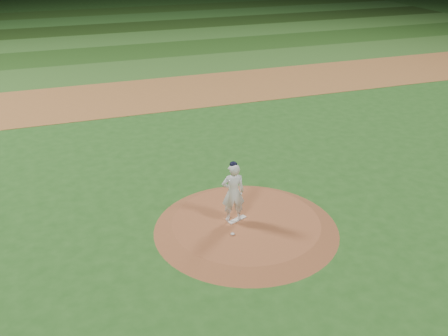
# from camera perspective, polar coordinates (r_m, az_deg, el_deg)

# --- Properties ---
(ground) EXTENTS (120.00, 120.00, 0.00)m
(ground) POSITION_cam_1_polar(r_m,az_deg,el_deg) (15.04, 2.53, -6.92)
(ground) COLOR #265B1D
(ground) RESTS_ON ground
(infield_dirt_band) EXTENTS (70.00, 6.00, 0.02)m
(infield_dirt_band) POSITION_cam_1_polar(r_m,az_deg,el_deg) (27.38, -8.39, 8.30)
(infield_dirt_band) COLOR #A26532
(infield_dirt_band) RESTS_ON ground
(outfield_stripe_0) EXTENTS (70.00, 5.00, 0.02)m
(outfield_stripe_0) POSITION_cam_1_polar(r_m,az_deg,el_deg) (32.60, -10.38, 10.99)
(outfield_stripe_0) COLOR #366725
(outfield_stripe_0) RESTS_ON ground
(outfield_stripe_1) EXTENTS (70.00, 5.00, 0.02)m
(outfield_stripe_1) POSITION_cam_1_polar(r_m,az_deg,el_deg) (37.42, -11.73, 12.77)
(outfield_stripe_1) COLOR #234E19
(outfield_stripe_1) RESTS_ON ground
(outfield_stripe_2) EXTENTS (70.00, 5.00, 0.02)m
(outfield_stripe_2) POSITION_cam_1_polar(r_m,az_deg,el_deg) (42.27, -12.78, 14.14)
(outfield_stripe_2) COLOR #376E28
(outfield_stripe_2) RESTS_ON ground
(outfield_stripe_3) EXTENTS (70.00, 5.00, 0.02)m
(outfield_stripe_3) POSITION_cam_1_polar(r_m,az_deg,el_deg) (47.16, -13.62, 15.23)
(outfield_stripe_3) COLOR #1F3E14
(outfield_stripe_3) RESTS_ON ground
(outfield_stripe_4) EXTENTS (70.00, 5.00, 0.02)m
(outfield_stripe_4) POSITION_cam_1_polar(r_m,az_deg,el_deg) (52.07, -14.30, 16.10)
(outfield_stripe_4) COLOR #306A26
(outfield_stripe_4) RESTS_ON ground
(outfield_stripe_5) EXTENTS (70.00, 5.00, 0.02)m
(outfield_stripe_5) POSITION_cam_1_polar(r_m,az_deg,el_deg) (56.99, -14.88, 16.83)
(outfield_stripe_5) COLOR #254E19
(outfield_stripe_5) RESTS_ON ground
(pitchers_mound) EXTENTS (5.50, 5.50, 0.25)m
(pitchers_mound) POSITION_cam_1_polar(r_m,az_deg,el_deg) (14.97, 2.54, -6.52)
(pitchers_mound) COLOR #9C5530
(pitchers_mound) RESTS_ON ground
(pitching_rubber) EXTENTS (0.63, 0.38, 0.03)m
(pitching_rubber) POSITION_cam_1_polar(r_m,az_deg,el_deg) (14.95, 1.52, -5.90)
(pitching_rubber) COLOR silver
(pitching_rubber) RESTS_ON pitchers_mound
(rosin_bag) EXTENTS (0.12, 0.12, 0.07)m
(rosin_bag) POSITION_cam_1_polar(r_m,az_deg,el_deg) (14.26, 0.99, -7.55)
(rosin_bag) COLOR beige
(rosin_bag) RESTS_ON pitchers_mound
(pitcher_on_mound) EXTENTS (0.73, 0.53, 1.92)m
(pitcher_on_mound) POSITION_cam_1_polar(r_m,az_deg,el_deg) (14.48, 1.05, -2.79)
(pitcher_on_mound) COLOR white
(pitcher_on_mound) RESTS_ON pitchers_mound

